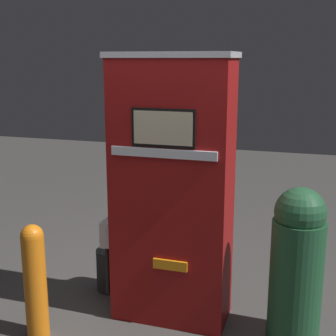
{
  "coord_description": "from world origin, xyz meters",
  "views": [
    {
      "loc": [
        0.95,
        -2.9,
        1.92
      ],
      "look_at": [
        0.0,
        0.1,
        1.18
      ],
      "focal_mm": 50.0,
      "sensor_mm": 36.0,
      "label": 1
    }
  ],
  "objects_px": {
    "safety_bollard": "(35,278)",
    "squeegee_bucket": "(111,269)",
    "gas_pump": "(172,191)",
    "trash_bin": "(297,264)"
  },
  "relations": [
    {
      "from": "safety_bollard",
      "to": "squeegee_bucket",
      "type": "relative_size",
      "value": 1.05
    },
    {
      "from": "gas_pump",
      "to": "trash_bin",
      "type": "xyz_separation_m",
      "value": [
        0.9,
        -0.05,
        -0.42
      ]
    },
    {
      "from": "trash_bin",
      "to": "gas_pump",
      "type": "bearing_deg",
      "value": 177.02
    },
    {
      "from": "safety_bollard",
      "to": "trash_bin",
      "type": "height_order",
      "value": "trash_bin"
    },
    {
      "from": "trash_bin",
      "to": "squeegee_bucket",
      "type": "height_order",
      "value": "trash_bin"
    },
    {
      "from": "safety_bollard",
      "to": "squeegee_bucket",
      "type": "distance_m",
      "value": 0.86
    },
    {
      "from": "gas_pump",
      "to": "safety_bollard",
      "type": "relative_size",
      "value": 2.36
    },
    {
      "from": "safety_bollard",
      "to": "gas_pump",
      "type": "bearing_deg",
      "value": 34.2
    },
    {
      "from": "gas_pump",
      "to": "safety_bollard",
      "type": "xyz_separation_m",
      "value": [
        -0.82,
        -0.56,
        -0.54
      ]
    },
    {
      "from": "gas_pump",
      "to": "trash_bin",
      "type": "relative_size",
      "value": 1.79
    }
  ]
}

